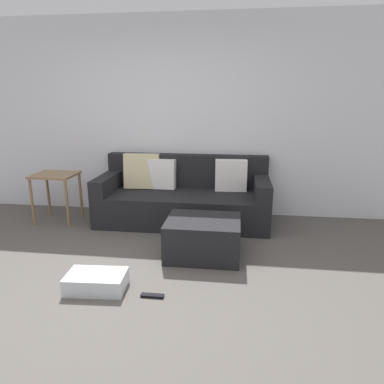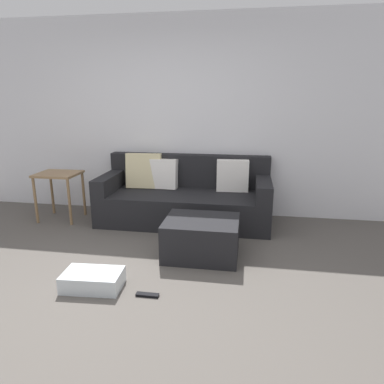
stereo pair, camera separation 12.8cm
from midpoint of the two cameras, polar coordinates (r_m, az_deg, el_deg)
ground_plane at (r=3.11m, az=-13.37°, el=-16.51°), size 7.91×7.91×0.00m
wall_back at (r=4.95m, az=-4.53°, el=11.99°), size 6.09×0.10×2.67m
couch_sectional at (r=4.65m, az=-2.26°, el=-0.95°), size 2.22×0.90×0.88m
ottoman at (r=3.67m, az=0.83°, el=-7.47°), size 0.76×0.62×0.40m
storage_bin at (r=3.23m, az=-16.52°, el=-13.89°), size 0.52×0.34×0.15m
side_table at (r=4.96m, az=-22.14°, el=1.52°), size 0.54×0.46×0.64m
remote_near_ottoman at (r=3.06m, az=-7.75°, el=-16.49°), size 0.19×0.05×0.02m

